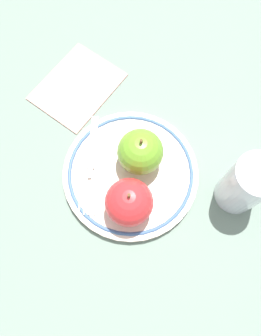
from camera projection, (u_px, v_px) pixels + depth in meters
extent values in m
plane|color=slate|center=(140.00, 182.00, 0.55)|extent=(2.00, 2.00, 0.00)
cylinder|color=beige|center=(130.00, 174.00, 0.54)|extent=(0.22, 0.22, 0.02)
torus|color=#3B5C8C|center=(130.00, 172.00, 0.54)|extent=(0.21, 0.21, 0.01)
sphere|color=#639B26|center=(140.00, 152.00, 0.51)|extent=(0.07, 0.07, 0.07)
cylinder|color=brown|center=(141.00, 142.00, 0.47)|extent=(0.00, 0.00, 0.01)
sphere|color=red|center=(129.00, 202.00, 0.48)|extent=(0.07, 0.07, 0.07)
cylinder|color=brown|center=(129.00, 196.00, 0.44)|extent=(0.00, 0.00, 0.01)
cube|color=silver|center=(93.00, 142.00, 0.55)|extent=(0.09, 0.03, 0.00)
cube|color=silver|center=(90.00, 173.00, 0.53)|extent=(0.02, 0.01, 0.00)
cube|color=silver|center=(81.00, 196.00, 0.52)|extent=(0.06, 0.01, 0.00)
cube|color=silver|center=(86.00, 196.00, 0.52)|extent=(0.06, 0.01, 0.00)
cube|color=silver|center=(91.00, 196.00, 0.52)|extent=(0.06, 0.01, 0.00)
cube|color=silver|center=(96.00, 197.00, 0.52)|extent=(0.06, 0.01, 0.00)
cylinder|color=silver|center=(246.00, 185.00, 0.48)|extent=(0.07, 0.07, 0.12)
cube|color=tan|center=(77.00, 86.00, 0.60)|extent=(0.19, 0.17, 0.01)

